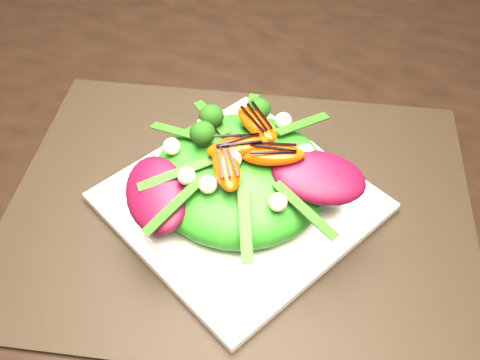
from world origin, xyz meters
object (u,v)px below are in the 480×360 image
at_px(lettuce_mound, 240,177).
at_px(orange_segment, 245,145).
at_px(dining_table, 290,128).
at_px(salad_bowl, 240,194).
at_px(plate_base, 240,202).
at_px(placemat, 240,206).

xyz_separation_m(lettuce_mound, orange_segment, (0.00, 0.01, 0.04)).
relative_size(lettuce_mound, orange_segment, 2.92).
distance_m(dining_table, salad_bowl, 0.17).
xyz_separation_m(plate_base, orange_segment, (0.00, 0.01, 0.08)).
bearing_deg(salad_bowl, dining_table, 92.75).
xyz_separation_m(dining_table, lettuce_mound, (0.01, -0.17, 0.07)).
bearing_deg(salad_bowl, lettuce_mound, 90.00).
distance_m(plate_base, salad_bowl, 0.01).
height_order(placemat, orange_segment, orange_segment).
distance_m(placemat, orange_segment, 0.09).
height_order(placemat, lettuce_mound, lettuce_mound).
xyz_separation_m(placemat, orange_segment, (0.00, 0.01, 0.09)).
distance_m(dining_table, orange_segment, 0.20).
bearing_deg(dining_table, salad_bowl, -87.25).
bearing_deg(salad_bowl, placemat, 82.87).
height_order(dining_table, orange_segment, dining_table).
distance_m(dining_table, plate_base, 0.17).
height_order(dining_table, lettuce_mound, dining_table).
height_order(dining_table, salad_bowl, dining_table).
height_order(dining_table, plate_base, dining_table).
bearing_deg(salad_bowl, orange_segment, 78.90).
bearing_deg(lettuce_mound, dining_table, 92.75).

